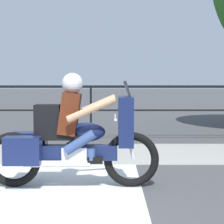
# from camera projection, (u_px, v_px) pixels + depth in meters

# --- Properties ---
(ground_plane) EXTENTS (120.00, 120.00, 0.00)m
(ground_plane) POSITION_uv_depth(u_px,v_px,m) (71.00, 200.00, 5.33)
(ground_plane) COLOR #424244
(sidewalk_band) EXTENTS (44.00, 2.40, 0.01)m
(sidewalk_band) POSITION_uv_depth(u_px,v_px,m) (87.00, 153.00, 8.72)
(sidewalk_band) COLOR #99968E
(sidewalk_band) RESTS_ON ground
(fence_railing) EXTENTS (36.00, 0.05, 1.33)m
(fence_railing) POSITION_uv_depth(u_px,v_px,m) (91.00, 97.00, 10.46)
(fence_railing) COLOR black
(fence_railing) RESTS_ON ground
(motorcycle) EXTENTS (2.38, 0.76, 1.57)m
(motorcycle) POSITION_uv_depth(u_px,v_px,m) (72.00, 137.00, 5.96)
(motorcycle) COLOR black
(motorcycle) RESTS_ON ground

